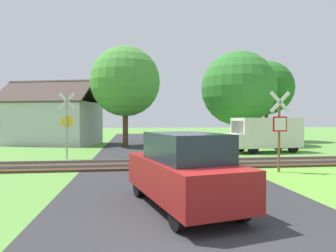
# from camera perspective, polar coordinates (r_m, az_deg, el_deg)

# --- Properties ---
(ground_plane) EXTENTS (160.00, 160.00, 0.00)m
(ground_plane) POSITION_cam_1_polar(r_m,az_deg,el_deg) (5.61, 7.84, -20.60)
(ground_plane) COLOR #5B933D
(road_asphalt) EXTENTS (6.74, 80.00, 0.01)m
(road_asphalt) POSITION_cam_1_polar(r_m,az_deg,el_deg) (7.46, 3.68, -15.04)
(road_asphalt) COLOR #2D2D30
(road_asphalt) RESTS_ON ground
(rail_track) EXTENTS (60.00, 2.60, 0.22)m
(rail_track) POSITION_cam_1_polar(r_m,az_deg,el_deg) (13.80, -1.54, -7.33)
(rail_track) COLOR #422D1E
(rail_track) RESTS_ON ground
(stop_sign_near) EXTENTS (0.88, 0.15, 3.24)m
(stop_sign_near) POSITION_cam_1_polar(r_m,az_deg,el_deg) (12.73, 20.46, -0.10)
(stop_sign_near) COLOR brown
(stop_sign_near) RESTS_ON ground
(crossing_sign_far) EXTENTS (0.88, 0.14, 3.56)m
(crossing_sign_far) POSITION_cam_1_polar(r_m,az_deg,el_deg) (16.86, -18.73, 0.89)
(crossing_sign_far) COLOR #9E9EA5
(crossing_sign_far) RESTS_ON ground
(house) EXTENTS (8.94, 7.26, 5.57)m
(house) POSITION_cam_1_polar(r_m,az_deg,el_deg) (27.99, -21.30, 0.80)
(house) COLOR #B7B7BC
(house) RESTS_ON ground
(tree_center) EXTENTS (5.63, 5.63, 8.03)m
(tree_center) POSITION_cam_1_polar(r_m,az_deg,el_deg) (24.63, -8.14, 8.36)
(tree_center) COLOR #513823
(tree_center) RESTS_ON ground
(tree_right) EXTENTS (6.36, 6.36, 8.00)m
(tree_right) POSITION_cam_1_polar(r_m,az_deg,el_deg) (26.52, 13.27, 6.97)
(tree_right) COLOR #513823
(tree_right) RESTS_ON ground
(tree_far) EXTENTS (5.32, 5.32, 7.99)m
(tree_far) POSITION_cam_1_polar(r_m,az_deg,el_deg) (31.70, 18.26, 6.88)
(tree_far) COLOR #513823
(tree_far) RESTS_ON ground
(mail_truck) EXTENTS (5.09, 2.45, 2.24)m
(mail_truck) POSITION_cam_1_polar(r_m,az_deg,el_deg) (20.40, 17.85, -1.34)
(mail_truck) COLOR silver
(mail_truck) RESTS_ON ground
(parked_car) EXTENTS (2.54, 4.27, 1.78)m
(parked_car) POSITION_cam_1_polar(r_m,az_deg,el_deg) (7.16, 2.91, -8.41)
(parked_car) COLOR maroon
(parked_car) RESTS_ON ground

